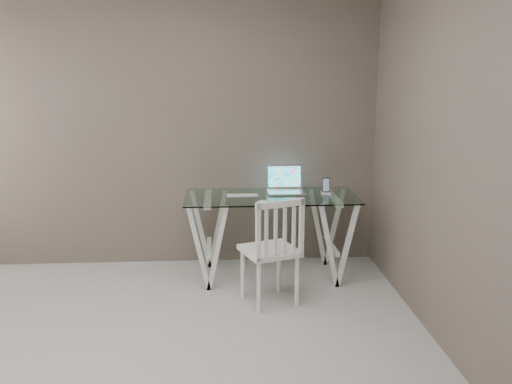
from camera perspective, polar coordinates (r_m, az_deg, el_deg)
room at (r=3.14m, az=-14.68°, el=9.39°), size 4.50×4.52×2.71m
desk at (r=5.08m, az=1.47°, el=-4.37°), size 1.50×0.70×0.75m
chair at (r=4.45m, az=1.77°, el=-5.49°), size 0.52×0.52×0.88m
laptop at (r=5.15m, az=2.94°, el=0.65°), size 0.33×0.28×0.23m
keyboard at (r=4.98m, az=-1.40°, el=-0.36°), size 0.29×0.12×0.01m
mouse at (r=4.70m, az=0.72°, el=-1.01°), size 0.10×0.06×0.03m
phone_dock at (r=5.09m, az=7.01°, el=0.24°), size 0.08×0.08×0.14m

